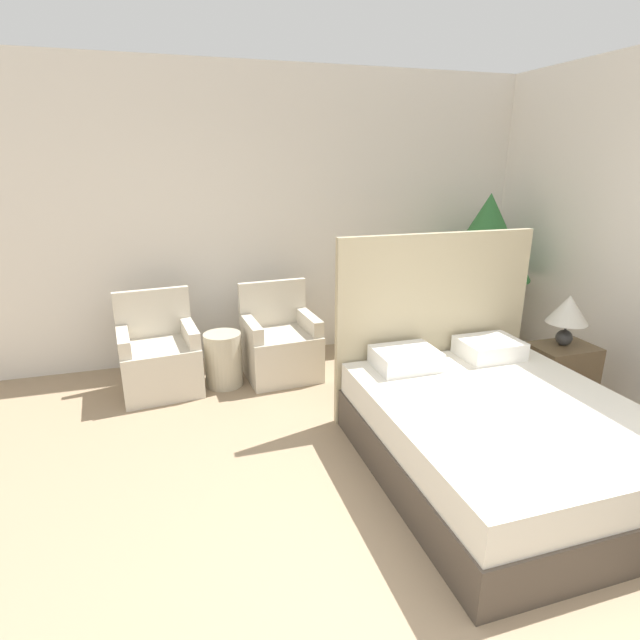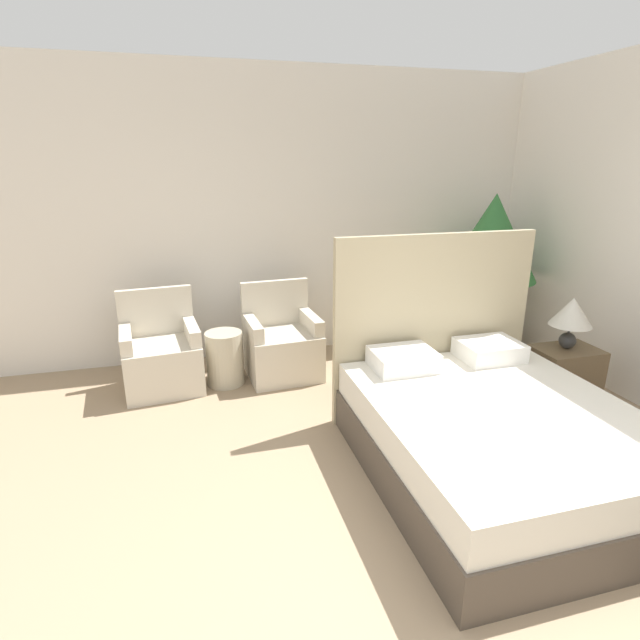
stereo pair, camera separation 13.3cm
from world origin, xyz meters
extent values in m
cube|color=silver|center=(0.00, 3.76, 1.45)|extent=(10.00, 0.06, 2.90)
cube|color=#4C4238|center=(0.75, 1.05, 0.15)|extent=(1.62, 1.90, 0.30)
cube|color=silver|center=(0.75, 1.05, 0.42)|extent=(1.59, 1.87, 0.23)
cube|color=tan|center=(0.75, 2.03, 0.74)|extent=(1.65, 0.06, 1.49)
cube|color=white|center=(0.38, 1.78, 0.60)|extent=(0.46, 0.37, 0.14)
cube|color=white|center=(1.11, 1.78, 0.60)|extent=(0.46, 0.37, 0.14)
cube|color=beige|center=(-1.40, 3.04, 0.22)|extent=(0.73, 0.67, 0.45)
cube|color=beige|center=(-1.43, 3.31, 0.67)|extent=(0.67, 0.13, 0.45)
cube|color=beige|center=(-1.68, 3.01, 0.52)|extent=(0.16, 0.55, 0.15)
cube|color=beige|center=(-1.12, 3.07, 0.52)|extent=(0.16, 0.55, 0.15)
cube|color=beige|center=(-0.29, 3.04, 0.22)|extent=(0.70, 0.65, 0.45)
cube|color=beige|center=(-0.30, 3.31, 0.67)|extent=(0.67, 0.10, 0.45)
cube|color=beige|center=(-0.57, 3.02, 0.52)|extent=(0.14, 0.55, 0.15)
cube|color=beige|center=(0.00, 3.06, 0.52)|extent=(0.14, 0.55, 0.15)
cylinder|color=brown|center=(1.97, 3.14, 0.15)|extent=(0.50, 0.50, 0.30)
cylinder|color=brown|center=(1.97, 3.14, 0.56)|extent=(0.06, 0.06, 0.51)
cone|color=#2D6B33|center=(1.97, 3.14, 1.25)|extent=(0.95, 0.95, 0.88)
cube|color=brown|center=(1.92, 1.85, 0.25)|extent=(0.52, 0.38, 0.50)
sphere|color=#333333|center=(1.92, 1.86, 0.57)|extent=(0.14, 0.14, 0.14)
cylinder|color=#333333|center=(1.92, 1.86, 0.67)|extent=(0.02, 0.02, 0.07)
cone|color=beige|center=(1.92, 1.86, 0.82)|extent=(0.34, 0.34, 0.24)
cylinder|color=#B7AD93|center=(-0.84, 3.01, 0.25)|extent=(0.34, 0.34, 0.51)
camera|label=1|loc=(-1.25, -1.34, 2.02)|focal=28.00mm
camera|label=2|loc=(-1.12, -1.37, 2.02)|focal=28.00mm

